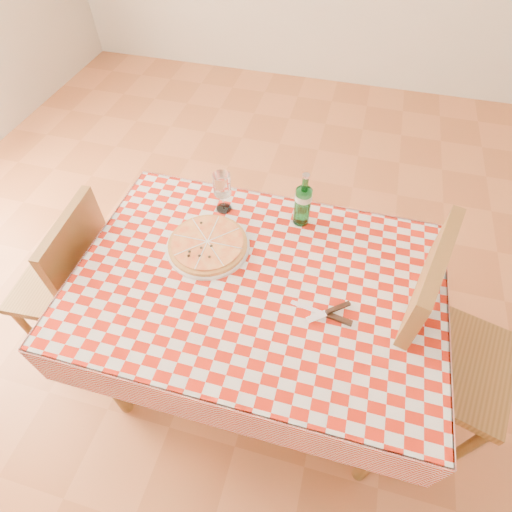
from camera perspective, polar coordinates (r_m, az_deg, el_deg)
The scene contains 8 objects.
dining_table at distance 1.49m, azimuth 0.14°, elevation -5.73°, with size 1.20×0.80×0.75m.
tablecloth at distance 1.42m, azimuth 0.15°, elevation -3.62°, with size 1.30×0.90×0.01m, color #AD190A.
chair_near at distance 1.65m, azimuth 23.90°, elevation -10.48°, with size 0.55×0.55×0.99m.
chair_far at distance 1.93m, azimuth -24.66°, elevation -2.62°, with size 0.41×0.41×0.86m.
pizza_plate at distance 1.50m, azimuth -6.91°, elevation 1.77°, with size 0.32×0.32×0.04m, color gold, non-canonical shape.
water_bottle at distance 1.53m, azimuth 6.76°, elevation 8.07°, with size 0.07×0.07×0.24m, color #196729, non-canonical shape.
wine_glass at distance 1.60m, azimuth -4.80°, elevation 9.01°, with size 0.07×0.07×0.18m, color white, non-canonical shape.
cutlery at distance 1.35m, azimuth 9.99°, elevation -8.04°, with size 0.23×0.19×0.02m, color silver, non-canonical shape.
Camera 1 is at (0.21, -0.80, 1.91)m, focal length 28.00 mm.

